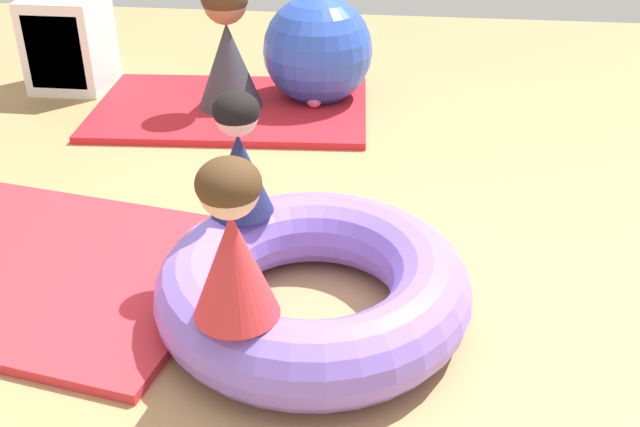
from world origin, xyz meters
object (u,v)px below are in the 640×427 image
child_in_navy (239,155)px  inflatable_cushion (313,287)px  child_in_red (232,243)px  adult_seated (228,46)px  storage_cube (68,44)px  play_ball_pink (314,100)px  exercise_ball_large (318,50)px

child_in_navy → inflatable_cushion: bearing=-47.3°
child_in_navy → child_in_red: (0.12, -0.61, 0.02)m
inflatable_cushion → child_in_navy: bearing=138.9°
child_in_navy → adult_seated: 1.67m
child_in_red → storage_cube: 2.99m
child_in_red → play_ball_pink: 2.29m
inflatable_cushion → exercise_ball_large: size_ratio=1.71×
adult_seated → exercise_ball_large: (0.48, 0.21, -0.07)m
inflatable_cushion → child_in_red: (-0.18, -0.35, 0.38)m
inflatable_cushion → play_ball_pink: inflatable_cushion is taller
adult_seated → exercise_ball_large: bearing=-92.1°
adult_seated → storage_cube: adult_seated is taller
child_in_red → adult_seated: size_ratio=0.70×
adult_seated → play_ball_pink: 0.57m
child_in_navy → storage_cube: 2.42m
play_ball_pink → exercise_ball_large: 0.30m
inflatable_cushion → storage_cube: (-1.79, 2.15, 0.14)m
child_in_red → play_ball_pink: child_in_red is taller
child_in_navy → exercise_ball_large: (0.05, 1.82, -0.18)m
inflatable_cushion → storage_cube: bearing=129.7°
child_in_navy → child_in_red: child_in_red is taller
inflatable_cushion → exercise_ball_large: exercise_ball_large is taller
storage_cube → play_ball_pink: bearing=-9.5°
storage_cube → child_in_red: bearing=-57.3°
child_in_navy → adult_seated: bearing=98.5°
adult_seated → child_in_red: bearing=167.9°
adult_seated → exercise_ball_large: adult_seated is taller
inflatable_cushion → storage_cube: storage_cube is taller
child_in_navy → child_in_red: bearing=-85.4°
child_in_red → storage_cube: bearing=80.9°
play_ball_pink → storage_cube: size_ratio=0.15×
child_in_red → exercise_ball_large: 2.44m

